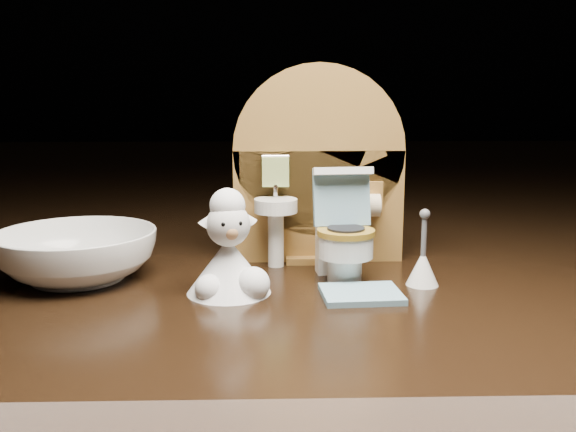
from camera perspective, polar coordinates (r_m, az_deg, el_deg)
name	(u,v)px	position (r m, az deg, el deg)	size (l,w,h in m)	color
backdrop_panel	(317,176)	(0.49, 2.64, 3.56)	(0.13, 0.05, 0.15)	olive
toy_toilet	(343,238)	(0.45, 4.89, -1.95)	(0.04, 0.05, 0.08)	white
bath_mat	(361,294)	(0.42, 6.52, -6.90)	(0.05, 0.04, 0.00)	#729EB0
toilet_brush	(423,265)	(0.45, 11.89, -4.31)	(0.02, 0.02, 0.05)	white
plush_lamb	(229,257)	(0.42, -5.24, -3.65)	(0.06, 0.06, 0.07)	white
ceramic_bowl	(77,255)	(0.47, -18.25, -3.34)	(0.11, 0.11, 0.03)	white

